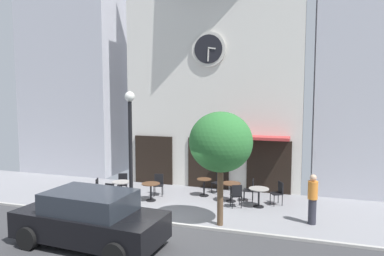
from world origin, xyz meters
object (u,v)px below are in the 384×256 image
(cafe_table_near_door, at_px, (151,188))
(cafe_chair_curbside, at_px, (236,194))
(cafe_table_rightmost, at_px, (121,187))
(cafe_chair_mid_row, at_px, (159,183))
(cafe_chair_facing_street, at_px, (219,181))
(parked_car_black, at_px, (90,219))
(cafe_table_center_right, at_px, (259,193))
(cafe_chair_left_end, at_px, (251,188))
(pedestrian_orange, at_px, (313,199))
(cafe_chair_by_entrance, at_px, (278,191))
(cafe_chair_near_tree, at_px, (111,192))
(cafe_table_center_left, at_px, (231,188))
(street_lamp, at_px, (131,152))
(cafe_table_near_curb, at_px, (204,185))
(cafe_chair_facing_wall, at_px, (100,188))
(cafe_chair_right_end, at_px, (123,182))
(street_tree, at_px, (221,143))

(cafe_table_near_door, distance_m, cafe_chair_curbside, 3.46)
(cafe_table_rightmost, distance_m, cafe_chair_mid_row, 1.61)
(cafe_chair_facing_street, distance_m, parked_car_black, 6.75)
(cafe_table_center_right, height_order, cafe_chair_left_end, cafe_chair_left_end)
(cafe_chair_curbside, relative_size, pedestrian_orange, 0.54)
(cafe_table_center_right, xyz_separation_m, cafe_chair_mid_row, (-4.27, 0.31, -0.00))
(cafe_chair_by_entrance, distance_m, pedestrian_orange, 2.18)
(cafe_chair_near_tree, distance_m, cafe_chair_facing_street, 4.65)
(cafe_chair_curbside, xyz_separation_m, cafe_chair_left_end, (0.39, 0.98, 0.00))
(cafe_table_center_left, distance_m, parked_car_black, 6.06)
(cafe_table_rightmost, xyz_separation_m, cafe_chair_facing_street, (3.53, 2.25, -0.02))
(cafe_chair_near_tree, xyz_separation_m, cafe_chair_mid_row, (1.16, 1.91, 0.00))
(cafe_table_rightmost, height_order, cafe_chair_near_tree, cafe_chair_near_tree)
(street_lamp, bearing_deg, cafe_table_near_curb, 54.75)
(cafe_table_near_door, distance_m, cafe_table_center_left, 3.23)
(cafe_chair_facing_wall, relative_size, cafe_chair_right_end, 1.00)
(cafe_chair_by_entrance, bearing_deg, cafe_chair_facing_street, 160.05)
(street_tree, relative_size, cafe_chair_left_end, 4.16)
(cafe_table_center_right, bearing_deg, street_tree, -113.08)
(cafe_table_center_left, height_order, cafe_chair_by_entrance, cafe_chair_by_entrance)
(cafe_chair_left_end, bearing_deg, cafe_table_near_curb, 175.07)
(cafe_table_near_door, relative_size, cafe_table_center_left, 0.97)
(cafe_table_near_curb, bearing_deg, cafe_chair_facing_wall, -153.43)
(cafe_chair_near_tree, bearing_deg, cafe_chair_left_end, 23.83)
(cafe_table_rightmost, bearing_deg, parked_car_black, -72.44)
(street_lamp, relative_size, cafe_table_near_door, 5.93)
(cafe_table_near_door, distance_m, cafe_chair_by_entrance, 5.05)
(cafe_table_rightmost, height_order, cafe_table_center_right, cafe_table_rightmost)
(cafe_table_center_right, xyz_separation_m, cafe_chair_curbside, (-0.80, -0.35, -0.00))
(cafe_table_center_left, height_order, cafe_table_center_right, cafe_table_center_left)
(cafe_chair_facing_wall, xyz_separation_m, cafe_chair_facing_street, (4.31, 2.60, 0.00))
(cafe_table_center_left, xyz_separation_m, cafe_table_center_right, (1.15, -0.36, -0.02))
(cafe_chair_right_end, xyz_separation_m, parked_car_black, (1.63, -4.83, 0.23))
(cafe_chair_facing_street, relative_size, pedestrian_orange, 0.54)
(pedestrian_orange, bearing_deg, cafe_table_center_right, 146.59)
(cafe_chair_near_tree, bearing_deg, cafe_chair_facing_street, 41.17)
(cafe_table_center_right, distance_m, cafe_chair_mid_row, 4.28)
(cafe_table_center_right, relative_size, cafe_chair_facing_street, 0.85)
(street_tree, bearing_deg, cafe_chair_right_end, 155.27)
(cafe_chair_facing_street, distance_m, cafe_chair_left_end, 1.74)
(pedestrian_orange, bearing_deg, cafe_table_near_curb, 154.51)
(street_lamp, relative_size, cafe_table_near_curb, 5.97)
(cafe_table_center_left, distance_m, cafe_chair_mid_row, 3.12)
(cafe_table_rightmost, bearing_deg, cafe_chair_curbside, 5.27)
(cafe_chair_near_tree, bearing_deg, cafe_table_near_door, 42.30)
(street_lamp, height_order, cafe_chair_facing_street, street_lamp)
(cafe_chair_curbside, xyz_separation_m, cafe_chair_mid_row, (-3.47, 0.66, 0.00))
(cafe_chair_right_end, bearing_deg, cafe_chair_by_entrance, 5.14)
(cafe_chair_right_end, relative_size, cafe_chair_facing_street, 1.00)
(cafe_table_center_left, height_order, pedestrian_orange, pedestrian_orange)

